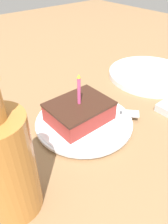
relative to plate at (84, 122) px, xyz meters
name	(u,v)px	position (x,y,z in m)	size (l,w,h in m)	color
ground_plane	(73,134)	(0.01, 0.03, -0.03)	(2.40, 2.40, 0.04)	olive
plate	(84,122)	(0.00, 0.00, 0.00)	(0.23, 0.23, 0.02)	silver
cake_slice	(78,110)	(0.01, 0.01, 0.03)	(0.11, 0.14, 0.12)	#99332D
fork	(107,112)	(-0.01, -0.06, 0.01)	(0.15, 0.13, 0.00)	silver
bottle	(6,164)	(-0.08, 0.21, 0.09)	(0.08, 0.08, 0.24)	#B27233
side_plate	(150,75)	(0.05, -0.33, 0.00)	(0.27, 0.27, 0.02)	silver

